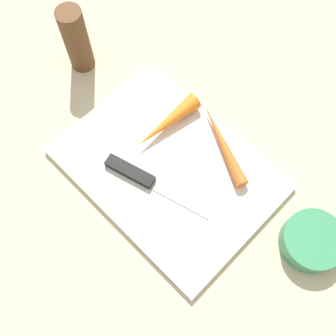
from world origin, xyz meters
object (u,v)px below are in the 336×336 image
(cutting_board, at_px, (168,169))
(carrot_long, at_px, (223,143))
(pepper_grinder, at_px, (76,40))
(small_bowl, at_px, (312,241))
(carrot_short, at_px, (167,123))
(knife, at_px, (137,175))

(cutting_board, relative_size, carrot_long, 2.18)
(carrot_long, xyz_separation_m, pepper_grinder, (0.32, 0.05, 0.05))
(small_bowl, bearing_deg, pepper_grinder, 2.78)
(carrot_short, relative_size, pepper_grinder, 0.99)
(carrot_long, bearing_deg, carrot_short, 47.86)
(cutting_board, distance_m, pepper_grinder, 0.29)
(small_bowl, height_order, pepper_grinder, pepper_grinder)
(knife, xyz_separation_m, pepper_grinder, (0.25, -0.09, 0.05))
(carrot_long, distance_m, small_bowl, 0.22)
(knife, xyz_separation_m, small_bowl, (-0.28, -0.12, 0.00))
(carrot_short, height_order, pepper_grinder, pepper_grinder)
(carrot_long, distance_m, pepper_grinder, 0.32)
(cutting_board, height_order, knife, knife)
(carrot_long, xyz_separation_m, small_bowl, (-0.22, 0.03, -0.00))
(carrot_long, bearing_deg, cutting_board, 93.15)
(carrot_short, height_order, small_bowl, carrot_short)
(cutting_board, xyz_separation_m, small_bowl, (-0.25, -0.07, 0.01))
(carrot_short, distance_m, pepper_grinder, 0.23)
(carrot_long, height_order, carrot_short, carrot_short)
(knife, height_order, pepper_grinder, pepper_grinder)
(knife, bearing_deg, small_bowl, 7.46)
(carrot_long, height_order, small_bowl, small_bowl)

